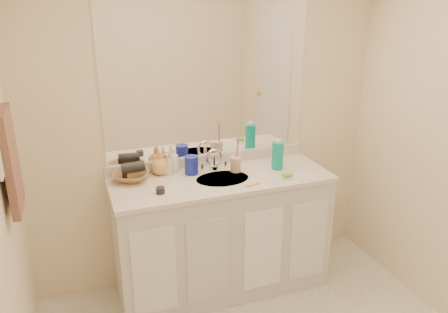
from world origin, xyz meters
name	(u,v)px	position (x,y,z in m)	size (l,w,h in m)	color
wall_back	(209,123)	(0.00, 1.30, 1.20)	(2.60, 0.02, 2.40)	#FCE8C5
vanity_cabinet	(222,235)	(0.00, 1.02, 0.42)	(1.50, 0.55, 0.85)	silver
countertop	(222,179)	(0.00, 1.02, 0.86)	(1.52, 0.57, 0.03)	silver
backsplash	(210,160)	(0.00, 1.29, 0.92)	(1.52, 0.03, 0.08)	silver
sink_basin	(223,180)	(0.00, 1.00, 0.87)	(0.37, 0.37, 0.02)	#BBAFA3
faucet	(214,162)	(0.00, 1.18, 0.94)	(0.02, 0.02, 0.11)	silver
mirror	(208,72)	(0.00, 1.29, 1.56)	(1.48, 0.01, 1.20)	white
blue_mug	(191,165)	(-0.18, 1.16, 0.94)	(0.09, 0.09, 0.13)	#1727A1
tan_cup	(236,164)	(0.13, 1.10, 0.93)	(0.08, 0.08, 0.11)	beige
toothbrush	(237,151)	(0.14, 1.10, 1.03)	(0.01, 0.01, 0.21)	#DD3A9B
mouthwash_bottle	(278,156)	(0.43, 1.04, 0.98)	(0.08, 0.08, 0.20)	#0DA095
soap_dish	(287,177)	(0.42, 0.86, 0.89)	(0.09, 0.07, 0.01)	white
green_soap	(287,175)	(0.42, 0.86, 0.90)	(0.06, 0.05, 0.02)	#76CC31
orange_comb	(253,185)	(0.15, 0.83, 0.88)	(0.11, 0.02, 0.00)	#FEA01A
dark_jar	(160,190)	(-0.45, 0.91, 0.90)	(0.06, 0.06, 0.04)	black
soap_bottle_white	(174,160)	(-0.28, 1.24, 0.97)	(0.07, 0.07, 0.17)	white
soap_bottle_cream	(168,164)	(-0.33, 1.21, 0.96)	(0.07, 0.07, 0.15)	beige
soap_bottle_yellow	(160,163)	(-0.38, 1.23, 0.96)	(0.13, 0.13, 0.16)	#D9AA54
wicker_basket	(131,176)	(-0.59, 1.19, 0.91)	(0.24, 0.24, 0.06)	olive
hair_dryer	(133,167)	(-0.57, 1.19, 0.97)	(0.07, 0.07, 0.15)	black
hand_towel	(11,161)	(-1.25, 0.77, 1.25)	(0.04, 0.32, 0.55)	brown
switch_plate	(0,166)	(-1.27, 0.57, 1.30)	(0.01, 0.09, 0.13)	white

